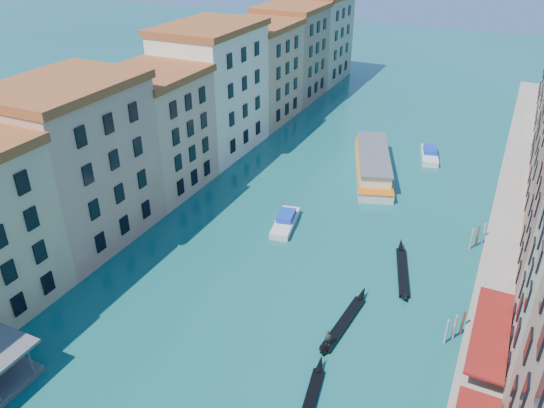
# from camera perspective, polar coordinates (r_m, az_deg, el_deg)

# --- Properties ---
(left_bank_palazzos) EXTENTS (12.80, 128.40, 21.00)m
(left_bank_palazzos) POSITION_cam_1_polar(r_m,az_deg,el_deg) (85.58, -8.61, 10.48)
(left_bank_palazzos) COLOR beige
(left_bank_palazzos) RESTS_ON ground
(quay) EXTENTS (4.00, 140.00, 1.00)m
(quay) POSITION_cam_1_polar(r_m,az_deg,el_deg) (76.43, 23.85, -1.74)
(quay) COLOR gray
(quay) RESTS_ON ground
(vaporetto_far) EXTENTS (11.79, 22.33, 3.26)m
(vaporetto_far) POSITION_cam_1_polar(r_m,az_deg,el_deg) (85.68, 10.79, 4.38)
(vaporetto_far) COLOR silver
(vaporetto_far) RESTS_ON ground
(gondola_fore) EXTENTS (1.93, 11.62, 2.31)m
(gondola_fore) POSITION_cam_1_polar(r_m,az_deg,el_deg) (54.72, 7.70, -12.47)
(gondola_fore) COLOR black
(gondola_fore) RESTS_ON ground
(gondola_right) EXTENTS (2.54, 10.74, 2.15)m
(gondola_right) POSITION_cam_1_polar(r_m,az_deg,el_deg) (47.08, 3.94, -20.91)
(gondola_right) COLOR black
(gondola_right) RESTS_ON ground
(gondola_far) EXTENTS (4.13, 11.75, 1.70)m
(gondola_far) POSITION_cam_1_polar(r_m,az_deg,el_deg) (63.00, 13.86, -6.89)
(gondola_far) COLOR black
(gondola_far) RESTS_ON ground
(motorboat_mid) EXTENTS (3.80, 7.95, 1.58)m
(motorboat_mid) POSITION_cam_1_polar(r_m,az_deg,el_deg) (69.79, 1.45, -1.87)
(motorboat_mid) COLOR silver
(motorboat_mid) RESTS_ON ground
(motorboat_far) EXTENTS (4.34, 8.38, 1.66)m
(motorboat_far) POSITION_cam_1_polar(r_m,az_deg,el_deg) (93.18, 16.59, 5.17)
(motorboat_far) COLOR silver
(motorboat_far) RESTS_ON ground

